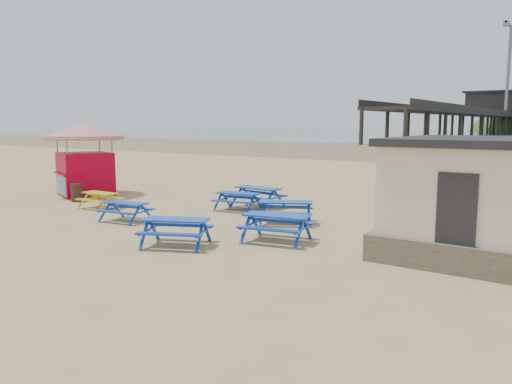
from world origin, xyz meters
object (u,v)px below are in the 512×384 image
Objects in this scene: ice_cream_kiosk at (84,150)px; litter_bin at (77,192)px; picnic_table_blue_b at (258,197)px; picnic_table_yellow at (100,200)px; picnic_table_blue_a at (238,201)px.

ice_cream_kiosk is 2.85m from litter_bin.
litter_bin is at bearing -150.20° from picnic_table_blue_b.
litter_bin is (-2.37, 0.56, 0.09)m from picnic_table_yellow.
picnic_table_yellow is 4.83m from ice_cream_kiosk.
picnic_table_blue_b is at bearing 70.73° from picnic_table_blue_a.
picnic_table_blue_b reaches higher than picnic_table_yellow.
ice_cream_kiosk is (-3.88, 2.16, 1.92)m from picnic_table_yellow.
picnic_table_yellow is at bearing -13.38° from litter_bin.
picnic_table_blue_b reaches higher than picnic_table_blue_a.
picnic_table_yellow is at bearing -7.02° from ice_cream_kiosk.
picnic_table_blue_a is 1.18× the size of picnic_table_yellow.
picnic_table_blue_a is at bearing -96.00° from picnic_table_blue_b.
picnic_table_blue_b reaches higher than litter_bin.
picnic_table_blue_b is at bearing 24.34° from litter_bin.
ice_cream_kiosk is (-8.90, -0.76, 1.88)m from picnic_table_blue_a.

